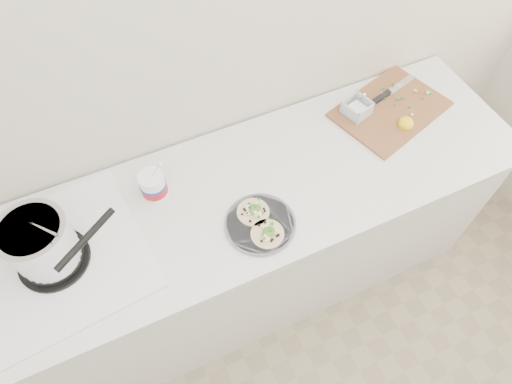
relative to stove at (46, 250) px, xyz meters
name	(u,v)px	position (x,y,z in m)	size (l,w,h in m)	color
counter	(229,250)	(0.62, 0.01, -0.54)	(2.44, 0.66, 0.90)	silver
stove	(46,250)	(0.00, 0.00, 0.00)	(0.64, 0.60, 0.28)	silver
taco_plate	(260,223)	(0.69, -0.16, -0.08)	(0.26, 0.26, 0.04)	#59585F
tub	(154,184)	(0.40, 0.12, -0.03)	(0.10, 0.10, 0.22)	white
cutboard	(387,107)	(1.43, 0.13, -0.08)	(0.54, 0.44, 0.07)	brown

